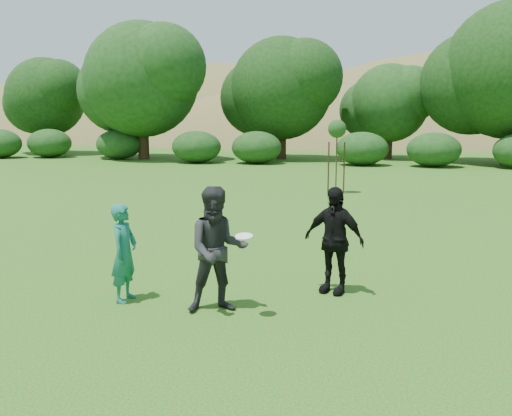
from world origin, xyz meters
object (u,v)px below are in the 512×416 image
Objects in this scene: player_teal at (124,253)px; player_black at (334,240)px; player_grey at (218,250)px; sapling at (337,131)px.

player_black reaches higher than player_teal.
player_teal is 1.68m from player_grey.
player_teal is at bearing -100.16° from sapling.
player_grey is 2.18m from player_black.
player_black is at bearing 15.63° from player_grey.
sapling is at bearing 114.19° from player_black.
sapling is (-0.94, 12.42, 1.48)m from player_black.
sapling reaches higher than player_grey.
player_grey is at bearing -93.66° from player_teal.
player_teal is at bearing -140.49° from player_black.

